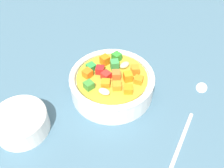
% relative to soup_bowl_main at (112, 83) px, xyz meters
% --- Properties ---
extents(ground_plane, '(1.40, 1.40, 0.02)m').
position_rel_soup_bowl_main_xyz_m(ground_plane, '(-0.00, 0.00, -0.04)').
color(ground_plane, '#42667A').
extents(soup_bowl_main, '(0.16, 0.16, 0.06)m').
position_rel_soup_bowl_main_xyz_m(soup_bowl_main, '(0.00, 0.00, 0.00)').
color(soup_bowl_main, white).
rests_on(soup_bowl_main, ground_plane).
extents(spoon, '(0.02, 0.24, 0.01)m').
position_rel_soup_bowl_main_xyz_m(spoon, '(-0.16, -0.01, -0.02)').
color(spoon, silver).
rests_on(spoon, ground_plane).
extents(side_bowl_small, '(0.09, 0.09, 0.04)m').
position_rel_soup_bowl_main_xyz_m(side_bowl_small, '(0.10, 0.15, -0.01)').
color(side_bowl_small, white).
rests_on(side_bowl_small, ground_plane).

